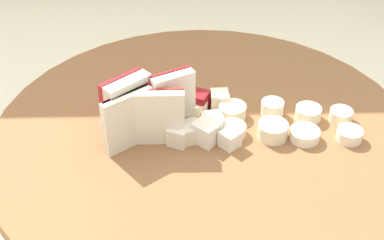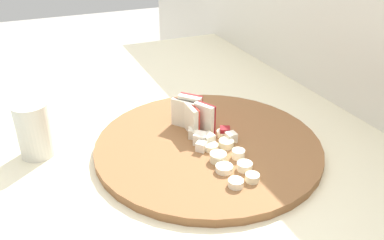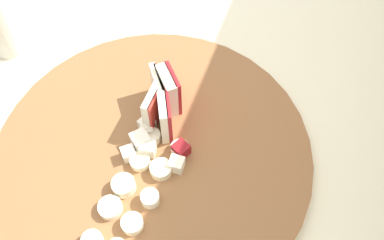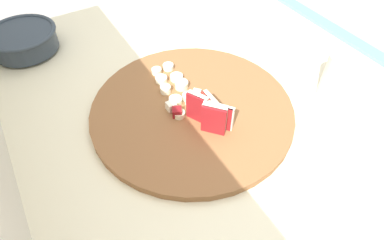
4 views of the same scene
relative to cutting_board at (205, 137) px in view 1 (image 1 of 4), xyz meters
name	(u,v)px [view 1 (image 1 of 4)]	position (x,y,z in m)	size (l,w,h in m)	color
tile_backsplash	(153,112)	(-0.07, 0.37, -0.24)	(2.40, 0.04, 1.37)	silver
cutting_board	(205,137)	(0.00, 0.00, 0.00)	(0.41, 0.41, 0.02)	brown
apple_wedge_fan	(146,110)	(-0.06, -0.01, 0.04)	(0.09, 0.06, 0.06)	#B22D23
apple_dice_pile	(205,123)	(0.00, 0.00, 0.02)	(0.07, 0.09, 0.02)	#EFE5CC
banana_slice_rows	(270,122)	(0.06, 0.00, 0.01)	(0.17, 0.08, 0.02)	#F4EAC6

